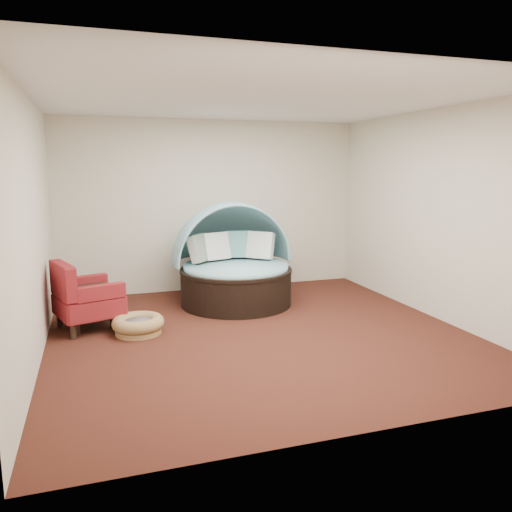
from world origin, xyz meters
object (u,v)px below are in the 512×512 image
object	(u,v)px
pet_basket	(138,324)
red_armchair	(84,298)
canopy_daybed	(234,257)
side_table	(89,301)

from	to	relation	value
pet_basket	red_armchair	world-z (taller)	red_armchair
canopy_daybed	red_armchair	distance (m)	2.26
canopy_daybed	red_armchair	bearing A→B (deg)	-165.94
side_table	pet_basket	bearing A→B (deg)	-40.21
red_armchair	side_table	world-z (taller)	red_armchair
pet_basket	side_table	xyz separation A→B (m)	(-0.57, 0.48, 0.22)
pet_basket	side_table	world-z (taller)	side_table
canopy_daybed	side_table	world-z (taller)	canopy_daybed
canopy_daybed	side_table	size ratio (longest dim) A/B	2.74
red_armchair	canopy_daybed	bearing A→B (deg)	-0.99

